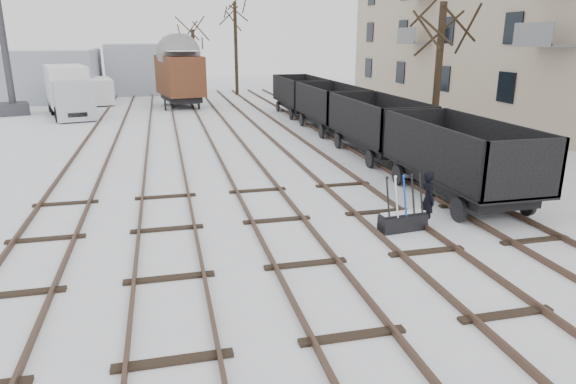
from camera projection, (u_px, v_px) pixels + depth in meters
name	position (u px, v px, depth m)	size (l,w,h in m)	color
ground	(306.00, 265.00, 11.57)	(120.00, 120.00, 0.00)	white
tracks	(228.00, 145.00, 24.27)	(13.90, 52.00, 0.16)	black
shed_left	(33.00, 75.00, 41.54)	(10.00, 8.00, 4.10)	#98A0AC
shed_right	(148.00, 68.00, 47.24)	(7.00, 6.00, 4.50)	#98A0AC
ground_frame	(403.00, 220.00, 13.59)	(1.34, 0.56, 1.49)	black
worker	(428.00, 199.00, 13.71)	(0.57, 0.37, 1.56)	black
freight_wagon_a	(458.00, 170.00, 16.11)	(2.42, 6.04, 2.47)	black
freight_wagon_b	(377.00, 134.00, 22.06)	(2.42, 6.04, 2.47)	black
freight_wagon_c	(331.00, 114.00, 28.02)	(2.42, 6.04, 2.47)	black
freight_wagon_d	(300.00, 101.00, 33.98)	(2.42, 6.04, 2.47)	black
box_van_wagon	(179.00, 74.00, 37.56)	(3.78, 5.77, 4.08)	black
lorry	(69.00, 91.00, 33.22)	(3.47, 7.35, 3.20)	black
panel_van	(99.00, 91.00, 39.63)	(2.67, 4.72, 1.96)	silver
crane	(10.00, 78.00, 33.79)	(2.25, 5.37, 9.00)	#303035
tree_near	(437.00, 82.00, 21.44)	(0.30, 0.30, 6.32)	black
tree_far_left	(194.00, 62.00, 46.78)	(0.30, 0.30, 5.66)	black
tree_far_right	(236.00, 49.00, 45.11)	(0.30, 0.30, 7.92)	black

